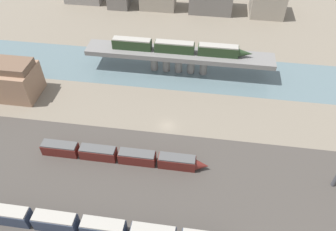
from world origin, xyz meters
TOP-DOWN VIEW (x-y plane):
  - ground_plane at (0.00, 0.00)m, footprint 400.00×400.00m
  - railbed_yard at (0.00, -24.00)m, footprint 280.00×42.00m
  - river_water at (0.00, 26.14)m, footprint 320.00×20.63m
  - bridge at (0.00, 26.14)m, footprint 60.90×7.72m
  - train_on_bridge at (0.11, 26.14)m, footprint 44.83×2.87m
  - train_yard_near at (-23.03, -33.14)m, footprint 85.08×3.00m
  - train_yard_mid at (-9.47, -13.59)m, footprint 42.49×2.94m
  - city_block_far_right at (31.90, 72.55)m, footprint 13.68×12.82m

SIDE VIEW (x-z plane):
  - ground_plane at x=0.00m, z-range 0.00..0.00m
  - river_water at x=0.00m, z-range 0.00..0.01m
  - railbed_yard at x=0.00m, z-range 0.00..0.01m
  - train_yard_mid at x=-9.47m, z-range -0.04..3.43m
  - train_yard_near at x=-23.03m, z-range -0.03..4.14m
  - city_block_far_right at x=31.90m, z-range 0.00..11.81m
  - bridge at x=0.00m, z-range 2.25..9.73m
  - train_on_bridge at x=0.11m, z-range 7.43..11.00m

